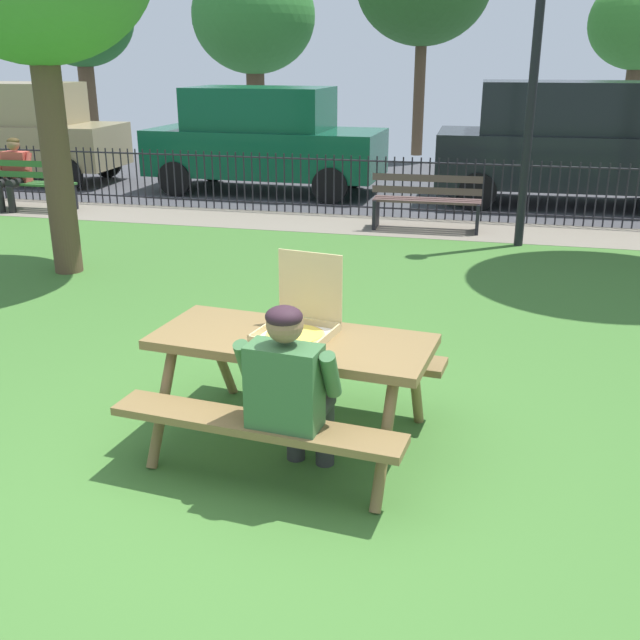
% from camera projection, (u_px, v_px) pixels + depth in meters
% --- Properties ---
extents(ground, '(28.00, 12.25, 0.02)m').
position_uv_depth(ground, '(324.00, 362.00, 6.37)').
color(ground, '#40712E').
extents(cobblestone_walkway, '(28.00, 1.40, 0.01)m').
position_uv_depth(cobblestone_walkway, '(404.00, 227.00, 11.33)').
color(cobblestone_walkway, gray).
extents(street_asphalt, '(28.00, 6.61, 0.01)m').
position_uv_depth(street_asphalt, '(430.00, 186.00, 15.00)').
color(street_asphalt, '#424247').
extents(picnic_table_foreground, '(1.94, 1.66, 0.79)m').
position_uv_depth(picnic_table_foreground, '(292.00, 362.00, 4.81)').
color(picnic_table_foreground, brown).
rests_on(picnic_table_foreground, ground).
extents(pizza_box_open, '(0.53, 0.54, 0.51)m').
position_uv_depth(pizza_box_open, '(300.00, 320.00, 4.78)').
color(pizza_box_open, tan).
rests_on(pizza_box_open, picnic_table_foreground).
extents(adult_at_table, '(0.63, 0.62, 1.19)m').
position_uv_depth(adult_at_table, '(291.00, 388.00, 4.28)').
color(adult_at_table, '#2F2F2F').
rests_on(adult_at_table, ground).
extents(iron_fence_streetside, '(19.01, 0.03, 0.97)m').
position_uv_depth(iron_fence_streetside, '(411.00, 187.00, 11.80)').
color(iron_fence_streetside, black).
rests_on(iron_fence_streetside, ground).
extents(park_bench_left, '(1.61, 0.48, 0.85)m').
position_uv_depth(park_bench_left, '(27.00, 185.00, 12.47)').
color(park_bench_left, '#2E6329').
rests_on(park_bench_left, ground).
extents(park_bench_center, '(1.61, 0.49, 0.85)m').
position_uv_depth(park_bench_center, '(427.00, 203.00, 10.99)').
color(park_bench_center, brown).
rests_on(park_bench_center, ground).
extents(person_on_park_bench, '(0.61, 0.60, 1.19)m').
position_uv_depth(person_on_park_bench, '(14.00, 170.00, 12.46)').
color(person_on_park_bench, black).
rests_on(person_on_park_bench, ground).
extents(lamp_post_walkway, '(0.28, 0.28, 4.43)m').
position_uv_depth(lamp_post_walkway, '(537.00, 40.00, 9.35)').
color(lamp_post_walkway, black).
rests_on(lamp_post_walkway, ground).
extents(parked_car_far_left, '(3.98, 1.99, 1.98)m').
position_uv_depth(parked_car_far_left, '(24.00, 132.00, 15.08)').
color(parked_car_far_left, '#95845E').
rests_on(parked_car_far_left, ground).
extents(parked_car_left, '(4.45, 2.02, 1.94)m').
position_uv_depth(parked_car_left, '(264.00, 139.00, 13.96)').
color(parked_car_left, '#0D4E32').
rests_on(parked_car_left, ground).
extents(parked_car_center, '(4.65, 2.05, 2.08)m').
position_uv_depth(parked_car_center, '(574.00, 141.00, 12.70)').
color(parked_car_center, black).
rests_on(parked_car_center, ground).
extents(far_tree_left, '(2.93, 2.93, 4.81)m').
position_uv_depth(far_tree_left, '(81.00, 19.00, 20.53)').
color(far_tree_left, brown).
rests_on(far_tree_left, ground).
extents(far_tree_midleft, '(3.25, 3.25, 4.94)m').
position_uv_depth(far_tree_midleft, '(254.00, 18.00, 19.42)').
color(far_tree_midleft, brown).
rests_on(far_tree_midleft, ground).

